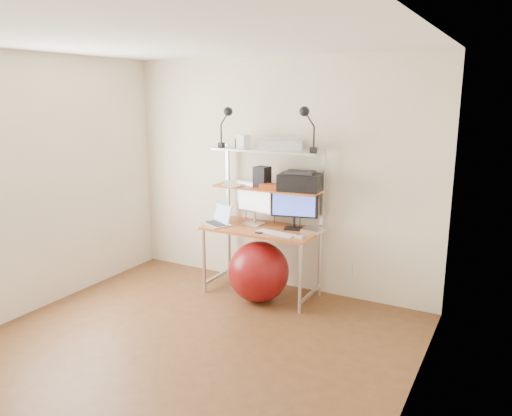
{
  "coord_description": "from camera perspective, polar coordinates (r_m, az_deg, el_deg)",
  "views": [
    {
      "loc": [
        2.35,
        -3.04,
        2.11
      ],
      "look_at": [
        0.09,
        1.15,
        1.02
      ],
      "focal_mm": 35.0,
      "sensor_mm": 36.0,
      "label": 1
    }
  ],
  "objects": [
    {
      "name": "box_white",
      "position": [
        5.31,
        -1.46,
        7.61
      ],
      "size": [
        0.14,
        0.13,
        0.14
      ],
      "primitive_type": "cube",
      "rotation": [
        0.0,
        0.0,
        -0.3
      ],
      "color": "silver",
      "rests_on": "top_shelf"
    },
    {
      "name": "monitor_silver",
      "position": [
        5.33,
        -0.16,
        0.94
      ],
      "size": [
        0.45,
        0.18,
        0.49
      ],
      "rotation": [
        0.0,
        0.0,
        -0.1
      ],
      "color": "silver",
      "rests_on": "desktop"
    },
    {
      "name": "keyboard",
      "position": [
        5.02,
        2.26,
        -2.89
      ],
      "size": [
        0.42,
        0.17,
        0.01
      ],
      "primitive_type": "cube",
      "rotation": [
        0.0,
        0.0,
        -0.13
      ],
      "color": "silver",
      "rests_on": "desktop"
    },
    {
      "name": "wall_outlet",
      "position": [
        5.36,
        10.51,
        -7.04
      ],
      "size": [
        0.08,
        0.01,
        0.12
      ],
      "primitive_type": "cube",
      "color": "silver",
      "rests_on": "room"
    },
    {
      "name": "computer_desk",
      "position": [
        5.24,
        0.97,
        0.18
      ],
      "size": [
        1.2,
        0.6,
        1.57
      ],
      "color": "#C67326",
      "rests_on": "ground"
    },
    {
      "name": "room",
      "position": [
        3.94,
        -9.15,
        0.12
      ],
      "size": [
        3.6,
        3.6,
        3.6
      ],
      "color": "brown",
      "rests_on": "ground"
    },
    {
      "name": "paper_stack",
      "position": [
        5.43,
        -2.16,
        2.82
      ],
      "size": [
        0.39,
        0.42,
        0.02
      ],
      "color": "white",
      "rests_on": "mid_shelf"
    },
    {
      "name": "mouse",
      "position": [
        4.87,
        4.89,
        -3.33
      ],
      "size": [
        0.09,
        0.06,
        0.02
      ],
      "primitive_type": "cube",
      "rotation": [
        0.0,
        0.0,
        0.15
      ],
      "color": "silver",
      "rests_on": "desktop"
    },
    {
      "name": "mac_mini",
      "position": [
        5.11,
        6.56,
        -2.53
      ],
      "size": [
        0.21,
        0.21,
        0.04
      ],
      "primitive_type": "cube",
      "rotation": [
        0.0,
        0.0,
        -0.08
      ],
      "color": "silver",
      "rests_on": "desktop"
    },
    {
      "name": "phone",
      "position": [
        5.06,
        0.56,
        -2.75
      ],
      "size": [
        0.08,
        0.13,
        0.01
      ],
      "primitive_type": "cube",
      "rotation": [
        0.0,
        0.0,
        -0.13
      ],
      "color": "black",
      "rests_on": "desktop"
    },
    {
      "name": "scanner",
      "position": [
        5.16,
        2.89,
        7.28
      ],
      "size": [
        0.51,
        0.41,
        0.11
      ],
      "rotation": [
        0.0,
        0.0,
        0.34
      ],
      "color": "silver",
      "rests_on": "top_shelf"
    },
    {
      "name": "clip_lamp_right",
      "position": [
        4.91,
        5.78,
        10.09
      ],
      "size": [
        0.18,
        0.1,
        0.44
      ],
      "color": "black",
      "rests_on": "top_shelf"
    },
    {
      "name": "laptop",
      "position": [
        5.37,
        -4.25,
        -1.38
      ],
      "size": [
        0.4,
        0.37,
        0.28
      ],
      "rotation": [
        0.0,
        0.0,
        -0.48
      ],
      "color": "silver",
      "rests_on": "desktop"
    },
    {
      "name": "red_box",
      "position": [
        5.16,
        1.52,
        2.49
      ],
      "size": [
        0.21,
        0.16,
        0.05
      ],
      "primitive_type": "cube",
      "rotation": [
        0.0,
        0.0,
        0.18
      ],
      "color": "#B6441D",
      "rests_on": "mid_shelf"
    },
    {
      "name": "box_grey",
      "position": [
        5.39,
        -1.79,
        7.46
      ],
      "size": [
        0.11,
        0.11,
        0.1
      ],
      "primitive_type": "cube",
      "rotation": [
        0.0,
        0.0,
        0.21
      ],
      "color": "#2A292C",
      "rests_on": "top_shelf"
    },
    {
      "name": "nas_cube",
      "position": [
        5.27,
        0.7,
        3.61
      ],
      "size": [
        0.16,
        0.16,
        0.21
      ],
      "primitive_type": "cube",
      "rotation": [
        0.0,
        0.0,
        -0.1
      ],
      "color": "black",
      "rests_on": "mid_shelf"
    },
    {
      "name": "clip_lamp_left",
      "position": [
        5.32,
        -3.37,
        10.21
      ],
      "size": [
        0.17,
        0.09,
        0.43
      ],
      "color": "black",
      "rests_on": "top_shelf"
    },
    {
      "name": "printer",
      "position": [
        5.08,
        5.07,
        3.05
      ],
      "size": [
        0.46,
        0.35,
        0.2
      ],
      "rotation": [
        0.0,
        0.0,
        0.16
      ],
      "color": "black",
      "rests_on": "mid_shelf"
    },
    {
      "name": "exercise_ball",
      "position": [
        5.2,
        0.3,
        -7.28
      ],
      "size": [
        0.63,
        0.63,
        0.63
      ],
      "primitive_type": "sphere",
      "color": "maroon",
      "rests_on": "floor"
    },
    {
      "name": "monitor_black",
      "position": [
        5.15,
        4.4,
        0.27
      ],
      "size": [
        0.49,
        0.18,
        0.49
      ],
      "rotation": [
        0.0,
        0.0,
        0.25
      ],
      "color": "black",
      "rests_on": "desktop"
    }
  ]
}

